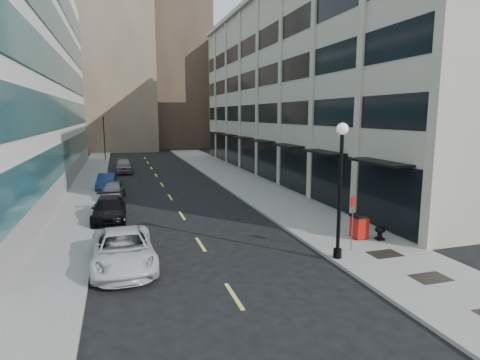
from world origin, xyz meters
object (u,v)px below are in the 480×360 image
car_white_van (123,250)px  car_blue_sedan (107,182)px  car_silver_sedan (113,190)px  sign_post (353,214)px  traffic_signal (103,119)px  trash_bin (359,225)px  lamppost (340,178)px  car_black_pickup (109,210)px  urn_planter (380,232)px  car_grey_sedan (123,165)px

car_white_van → car_blue_sedan: car_white_van is taller
car_silver_sedan → sign_post: bearing=-50.0°
traffic_signal → sign_post: 45.12m
car_silver_sedan → trash_bin: size_ratio=3.14×
traffic_signal → car_white_van: size_ratio=1.27×
trash_bin → lamppost: size_ratio=0.21×
car_black_pickup → urn_planter: size_ratio=6.90×
car_silver_sedan → trash_bin: bearing=-43.9°
car_white_van → car_grey_sedan: 29.00m
trash_bin → lamppost: 4.37m
sign_post → urn_planter: bearing=0.7°
car_white_van → urn_planter: bearing=-3.0°
car_white_van → car_silver_sedan: 14.75m
car_blue_sedan → lamppost: bearing=-59.5°
traffic_signal → car_white_van: traffic_signal is taller
traffic_signal → car_grey_sedan: 14.07m
traffic_signal → lamppost: bearing=-76.2°
car_grey_sedan → urn_planter: car_grey_sedan is taller
car_silver_sedan → trash_bin: trash_bin is taller
car_black_pickup → trash_bin: size_ratio=3.85×
sign_post → car_blue_sedan: bearing=95.3°
car_blue_sedan → sign_post: (11.19, -20.44, 1.20)m
car_grey_sedan → car_white_van: bearing=-90.8°
car_silver_sedan → urn_planter: (12.89, -15.08, -0.10)m
traffic_signal → trash_bin: 44.17m
urn_planter → car_black_pickup: bearing=147.5°
car_white_van → sign_post: sign_post is taller
car_blue_sedan → traffic_signal: bearing=96.7°
car_silver_sedan → sign_post: 19.32m
traffic_signal → car_blue_sedan: (0.71, -22.91, -5.05)m
car_blue_sedan → car_black_pickup: bearing=-83.1°
car_white_van → urn_planter: size_ratio=7.84×
car_black_pickup → urn_planter: car_black_pickup is taller
car_white_van → lamppost: (9.00, -2.00, 2.92)m
car_black_pickup → trash_bin: trash_bin is taller
car_white_van → car_black_pickup: size_ratio=1.14×
traffic_signal → trash_bin: size_ratio=5.56×
car_blue_sedan → trash_bin: (12.59, -18.92, 0.16)m
car_silver_sedan → urn_planter: bearing=-42.9°
trash_bin → lamppost: lamppost is taller
car_grey_sedan → car_black_pickup: bearing=-93.0°
car_grey_sedan → lamppost: lamppost is taller
car_grey_sedan → car_blue_sedan: bearing=-98.7°
traffic_signal → car_grey_sedan: bearing=-80.2°
sign_post → trash_bin: bearing=23.9°
car_black_pickup → car_silver_sedan: car_black_pickup is taller
sign_post → traffic_signal: bearing=82.0°
lamppost → car_white_van: bearing=167.5°
car_blue_sedan → car_silver_sedan: bearing=-77.6°
car_white_van → car_blue_sedan: size_ratio=1.36×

